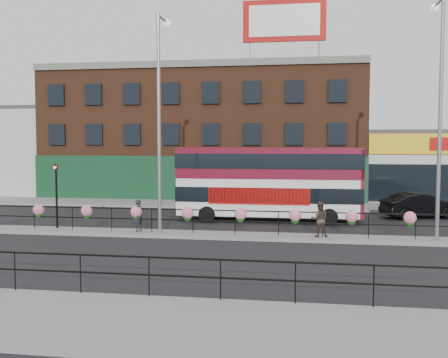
# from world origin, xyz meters

# --- Properties ---
(ground) EXTENTS (120.00, 120.00, 0.00)m
(ground) POSITION_xyz_m (0.00, 0.00, 0.00)
(ground) COLOR black
(ground) RESTS_ON ground
(south_pavement) EXTENTS (60.00, 4.00, 0.15)m
(south_pavement) POSITION_xyz_m (0.00, -12.00, 0.07)
(south_pavement) COLOR gray
(south_pavement) RESTS_ON ground
(north_pavement) EXTENTS (60.00, 4.00, 0.15)m
(north_pavement) POSITION_xyz_m (0.00, 12.00, 0.07)
(north_pavement) COLOR gray
(north_pavement) RESTS_ON ground
(median) EXTENTS (60.00, 1.60, 0.15)m
(median) POSITION_xyz_m (0.00, 0.00, 0.07)
(median) COLOR gray
(median) RESTS_ON ground
(yellow_line_inner) EXTENTS (60.00, 0.10, 0.01)m
(yellow_line_inner) POSITION_xyz_m (0.00, -9.70, 0.01)
(yellow_line_inner) COLOR gold
(yellow_line_inner) RESTS_ON ground
(yellow_line_outer) EXTENTS (60.00, 0.10, 0.01)m
(yellow_line_outer) POSITION_xyz_m (0.00, -9.88, 0.01)
(yellow_line_outer) COLOR gold
(yellow_line_outer) RESTS_ON ground
(brick_building) EXTENTS (25.00, 12.21, 10.30)m
(brick_building) POSITION_xyz_m (-4.00, 19.96, 5.13)
(brick_building) COLOR brown
(brick_building) RESTS_ON ground
(billboard) EXTENTS (6.00, 0.29, 4.40)m
(billboard) POSITION_xyz_m (2.50, 14.99, 13.18)
(billboard) COLOR #A80C09
(billboard) RESTS_ON brick_building
(median_railing) EXTENTS (30.04, 0.56, 1.23)m
(median_railing) POSITION_xyz_m (-0.00, 0.00, 1.05)
(median_railing) COLOR black
(median_railing) RESTS_ON median
(south_railing) EXTENTS (20.04, 0.05, 1.12)m
(south_railing) POSITION_xyz_m (-2.00, -10.10, 0.96)
(south_railing) COLOR black
(south_railing) RESTS_ON south_pavement
(double_decker_bus) EXTENTS (10.18, 2.60, 4.11)m
(double_decker_bus) POSITION_xyz_m (2.20, 5.33, 2.52)
(double_decker_bus) COLOR white
(double_decker_bus) RESTS_ON ground
(car) EXTENTS (4.35, 5.46, 1.48)m
(car) POSITION_xyz_m (10.80, 7.87, 0.74)
(car) COLOR black
(car) RESTS_ON ground
(pedestrian_a) EXTENTS (0.74, 0.65, 1.53)m
(pedestrian_a) POSITION_xyz_m (-3.63, 0.05, 0.92)
(pedestrian_a) COLOR #212029
(pedestrian_a) RESTS_ON median
(pedestrian_b) EXTENTS (0.85, 0.71, 1.59)m
(pedestrian_b) POSITION_xyz_m (4.84, -0.04, 0.94)
(pedestrian_b) COLOR #433127
(pedestrian_b) RESTS_ON median
(lamp_column_west) EXTENTS (0.37, 1.79, 10.20)m
(lamp_column_west) POSITION_xyz_m (-2.55, 0.07, 6.19)
(lamp_column_west) COLOR gray
(lamp_column_west) RESTS_ON median
(lamp_column_east) EXTENTS (0.38, 1.85, 10.52)m
(lamp_column_east) POSITION_xyz_m (9.89, 0.28, 6.38)
(lamp_column_east) COLOR gray
(lamp_column_east) RESTS_ON median
(traffic_light_median) EXTENTS (0.15, 0.28, 3.65)m
(traffic_light_median) POSITION_xyz_m (-8.00, 0.39, 2.47)
(traffic_light_median) COLOR black
(traffic_light_median) RESTS_ON median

